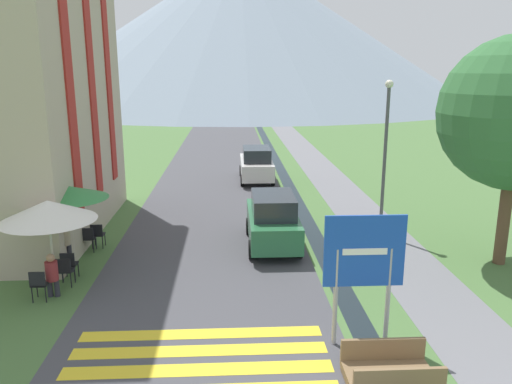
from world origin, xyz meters
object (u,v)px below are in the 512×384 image
parked_car_far (256,164)px  cafe_umbrella_middle_green (68,192)px  person_standing_terrace (65,241)px  streetlamp (385,146)px  hotel_building (7,59)px  cafe_chair_far_right (97,233)px  road_sign (364,262)px  person_seated_far (52,273)px  footbridge (390,373)px  parked_car_near (273,220)px  cafe_chair_near_left (65,269)px  cafe_chair_far_left (88,237)px  cafe_chair_nearest (39,283)px  cafe_umbrella_front_white (48,211)px  cafe_chair_near_right (69,263)px

parked_car_far → cafe_umbrella_middle_green: 13.21m
person_standing_terrace → streetlamp: streetlamp is taller
hotel_building → cafe_chair_far_right: hotel_building is taller
road_sign → person_seated_far: bearing=160.1°
footbridge → person_standing_terrace: person_standing_terrace is taller
parked_car_near → footbridge: bearing=-78.4°
person_seated_far → person_standing_terrace: size_ratio=0.72×
cafe_chair_near_left → streetlamp: bearing=0.9°
footbridge → person_seated_far: (-7.71, 4.17, 0.43)m
cafe_chair_near_left → cafe_chair_far_left: bearing=71.5°
road_sign → parked_car_far: 16.68m
cafe_chair_nearest → cafe_chair_far_right: bearing=62.6°
cafe_chair_nearest → cafe_umbrella_front_white: cafe_umbrella_front_white is taller
parked_car_far → cafe_chair_near_left: parked_car_far is taller
parked_car_near → person_standing_terrace: parked_car_near is taller
footbridge → cafe_chair_nearest: cafe_chair_nearest is taller
streetlamp → cafe_chair_far_right: bearing=-175.0°
cafe_chair_near_right → person_seated_far: bearing=-77.6°
streetlamp → cafe_chair_near_right: bearing=-160.7°
parked_car_far → cafe_umbrella_front_white: cafe_umbrella_front_white is taller
cafe_chair_near_left → person_standing_terrace: person_standing_terrace is taller
cafe_chair_near_left → cafe_umbrella_middle_green: 2.46m
cafe_umbrella_front_white → streetlamp: bearing=23.0°
cafe_chair_near_left → person_seated_far: bearing=-122.7°
parked_car_near → cafe_chair_far_right: 5.89m
cafe_chair_far_right → cafe_umbrella_middle_green: bearing=-85.8°
cafe_chair_nearest → person_standing_terrace: bearing=66.6°
person_seated_far → cafe_chair_far_right: bearing=86.4°
road_sign → cafe_chair_far_right: road_sign is taller
parked_car_near → cafe_chair_near_right: (-6.01, -2.59, -0.39)m
hotel_building → cafe_chair_near_left: bearing=-59.1°
cafe_chair_near_right → cafe_chair_near_left: bearing=-68.8°
cafe_chair_near_left → cafe_umbrella_front_white: bearing=-133.1°
footbridge → streetlamp: (2.40, 8.72, 3.02)m
hotel_building → streetlamp: size_ratio=2.09×
cafe_chair_nearest → cafe_umbrella_front_white: bearing=46.1°
parked_car_far → cafe_chair_nearest: bearing=-114.1°
road_sign → person_standing_terrace: road_sign is taller
road_sign → streetlamp: size_ratio=0.53×
parked_car_far → person_standing_terrace: (-6.24, -12.21, 0.05)m
cafe_chair_far_right → streetlamp: streetlamp is taller
cafe_chair_nearest → cafe_chair_near_right: bearing=54.6°
hotel_building → person_standing_terrace: size_ratio=6.95×
parked_car_near → person_seated_far: (-6.11, -3.63, -0.25)m
footbridge → cafe_chair_near_right: bearing=145.6°
road_sign → parked_car_near: bearing=102.3°
hotel_building → cafe_chair_far_left: bearing=-38.5°
cafe_chair_far_left → cafe_umbrella_middle_green: 2.03m
person_standing_terrace → streetlamp: size_ratio=0.30×
road_sign → parked_car_far: (-1.41, 16.59, -0.99)m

